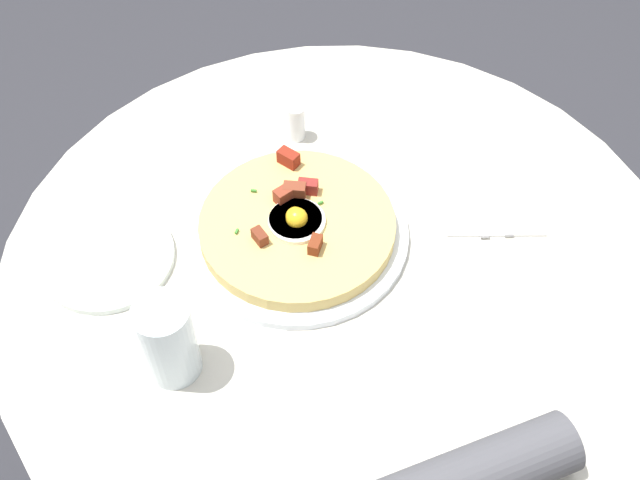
{
  "coord_description": "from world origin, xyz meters",
  "views": [
    {
      "loc": [
        -0.35,
        -0.55,
        1.6
      ],
      "look_at": [
        -0.02,
        0.04,
        0.76
      ],
      "focal_mm": 44.3,
      "sensor_mm": 36.0,
      "label": 1
    }
  ],
  "objects": [
    {
      "name": "dining_table",
      "position": [
        0.0,
        0.0,
        0.56
      ],
      "size": [
        0.95,
        0.95,
        0.74
      ],
      "color": "beige",
      "rests_on": "ground_plane"
    },
    {
      "name": "fork",
      "position": [
        0.27,
        -0.0,
        0.74
      ],
      "size": [
        0.1,
        0.16,
        0.0
      ],
      "primitive_type": "cube",
      "rotation": [
        0.0,
        0.0,
        1.07
      ],
      "color": "silver",
      "rests_on": "napkin"
    },
    {
      "name": "breakfast_pizza",
      "position": [
        -0.03,
        0.07,
        0.76
      ],
      "size": [
        0.27,
        0.27,
        0.05
      ],
      "color": "tan",
      "rests_on": "pizza_plate"
    },
    {
      "name": "ground_plane",
      "position": [
        0.0,
        0.0,
        0.0
      ],
      "size": [
        6.0,
        6.0,
        0.0
      ],
      "primitive_type": "plane",
      "color": "#2D2D33"
    },
    {
      "name": "water_glass",
      "position": [
        -0.26,
        -0.04,
        0.8
      ],
      "size": [
        0.07,
        0.07,
        0.12
      ],
      "primitive_type": "cylinder",
      "color": "silver",
      "rests_on": "dining_table"
    },
    {
      "name": "napkin",
      "position": [
        0.25,
        0.01,
        0.74
      ],
      "size": [
        0.2,
        0.22,
        0.0
      ],
      "primitive_type": "cube",
      "rotation": [
        0.0,
        0.0,
        1.07
      ],
      "color": "white",
      "rests_on": "dining_table"
    },
    {
      "name": "knife",
      "position": [
        0.24,
        0.01,
        0.74
      ],
      "size": [
        0.1,
        0.16,
        0.0
      ],
      "primitive_type": "cube",
      "rotation": [
        0.0,
        0.0,
        1.07
      ],
      "color": "silver",
      "rests_on": "napkin"
    },
    {
      "name": "pizza_plate",
      "position": [
        -0.03,
        0.07,
        0.74
      ],
      "size": [
        0.31,
        0.31,
        0.01
      ],
      "primitive_type": "cylinder",
      "color": "white",
      "rests_on": "dining_table"
    },
    {
      "name": "bread_plate",
      "position": [
        -0.28,
        0.16,
        0.74
      ],
      "size": [
        0.18,
        0.18,
        0.01
      ],
      "primitive_type": "cylinder",
      "color": "silver",
      "rests_on": "dining_table"
    },
    {
      "name": "salt_shaker",
      "position": [
        0.06,
        0.25,
        0.77
      ],
      "size": [
        0.03,
        0.03,
        0.06
      ],
      "primitive_type": "cylinder",
      "color": "white",
      "rests_on": "dining_table"
    }
  ]
}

